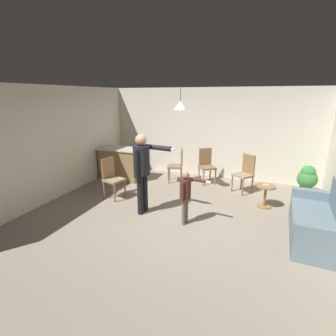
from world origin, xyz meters
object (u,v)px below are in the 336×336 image
(side_table_by_couch, at_px, (265,194))
(dining_chair_centre_back, at_px, (206,164))
(couch_floral, at_px, (322,222))
(dining_chair_spare, at_px, (112,177))
(person_child, at_px, (186,192))
(dining_chair_near_wall, at_px, (245,172))
(spare_remote_on_table, at_px, (266,185))
(dining_chair_by_counter, at_px, (178,164))
(kitchen_counter, at_px, (121,163))
(potted_plant_corner, at_px, (307,178))
(person_adult, at_px, (142,165))

(side_table_by_couch, relative_size, dining_chair_centre_back, 0.52)
(dining_chair_centre_back, bearing_deg, couch_floral, 103.21)
(dining_chair_spare, bearing_deg, couch_floral, 99.65)
(side_table_by_couch, bearing_deg, person_child, -136.53)
(dining_chair_near_wall, distance_m, spare_remote_on_table, 0.96)
(person_child, xyz_separation_m, dining_chair_centre_back, (-0.17, 2.58, -0.13))
(dining_chair_spare, bearing_deg, dining_chair_by_counter, 159.69)
(kitchen_counter, bearing_deg, couch_floral, -18.49)
(kitchen_counter, bearing_deg, person_child, -36.91)
(dining_chair_spare, relative_size, potted_plant_corner, 1.34)
(dining_chair_spare, distance_m, spare_remote_on_table, 3.63)
(kitchen_counter, distance_m, person_child, 3.34)
(dining_chair_by_counter, xyz_separation_m, dining_chair_near_wall, (1.89, -0.12, 0.00))
(couch_floral, distance_m, potted_plant_corner, 2.36)
(person_child, bearing_deg, person_adult, -91.90)
(dining_chair_by_counter, distance_m, spare_remote_on_table, 2.58)
(side_table_by_couch, bearing_deg, dining_chair_centre_back, 143.73)
(potted_plant_corner, bearing_deg, dining_chair_by_counter, -174.18)
(side_table_by_couch, xyz_separation_m, potted_plant_corner, (1.00, 1.28, 0.09))
(person_adult, bearing_deg, spare_remote_on_table, 124.40)
(dining_chair_by_counter, height_order, dining_chair_near_wall, same)
(kitchen_counter, bearing_deg, person_adult, -48.03)
(kitchen_counter, relative_size, potted_plant_corner, 1.68)
(dining_chair_by_counter, bearing_deg, potted_plant_corner, -99.81)
(kitchen_counter, xyz_separation_m, side_table_by_couch, (4.13, -0.62, -0.15))
(kitchen_counter, xyz_separation_m, spare_remote_on_table, (4.12, -0.62, 0.06))
(dining_chair_spare, bearing_deg, potted_plant_corner, 127.80)
(couch_floral, bearing_deg, side_table_by_couch, 44.40)
(kitchen_counter, bearing_deg, side_table_by_couch, -8.49)
(dining_chair_centre_back, bearing_deg, side_table_by_couch, 108.48)
(side_table_by_couch, height_order, dining_chair_near_wall, dining_chair_near_wall)
(dining_chair_centre_back, xyz_separation_m, dining_chair_spare, (-1.93, -1.95, 0.00))
(kitchen_counter, distance_m, dining_chair_near_wall, 3.61)
(person_child, bearing_deg, dining_chair_centre_back, -169.69)
(couch_floral, relative_size, dining_chair_by_counter, 1.85)
(dining_chair_centre_back, bearing_deg, spare_remote_on_table, 108.30)
(side_table_by_couch, xyz_separation_m, dining_chair_by_counter, (-2.42, 0.93, 0.22))
(potted_plant_corner, bearing_deg, dining_chair_spare, -155.92)
(side_table_by_couch, bearing_deg, dining_chair_by_counter, 159.01)
(person_child, height_order, dining_chair_spare, person_child)
(couch_floral, distance_m, dining_chair_spare, 4.51)
(couch_floral, relative_size, person_adult, 1.08)
(kitchen_counter, bearing_deg, dining_chair_near_wall, 3.03)
(person_child, bearing_deg, potted_plant_corner, 143.91)
(dining_chair_by_counter, bearing_deg, dining_chair_near_wall, -109.24)
(dining_chair_centre_back, height_order, dining_chair_spare, same)
(kitchen_counter, distance_m, person_adult, 2.56)
(person_adult, distance_m, dining_chair_centre_back, 2.62)
(dining_chair_centre_back, bearing_deg, dining_chair_by_counter, -16.47)
(person_adult, relative_size, dining_chair_near_wall, 1.72)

